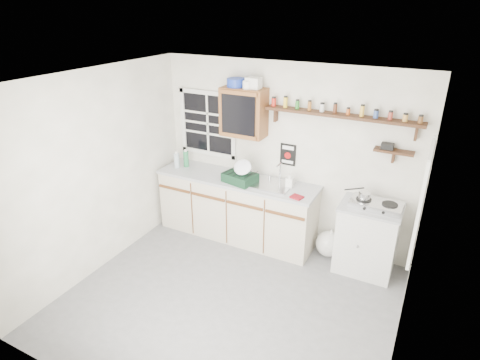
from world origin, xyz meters
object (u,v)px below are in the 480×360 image
at_px(right_cabinet, 367,238).
at_px(upper_cabinet, 244,112).
at_px(main_cabinet, 237,207).
at_px(hotplate, 376,205).
at_px(dish_rack, 241,175).
at_px(spice_shelf, 340,115).

xyz_separation_m(right_cabinet, upper_cabinet, (-1.80, 0.12, 1.37)).
distance_m(main_cabinet, hotplate, 1.95).
bearing_deg(hotplate, main_cabinet, -177.79).
bearing_deg(right_cabinet, hotplate, -21.66).
bearing_deg(hotplate, dish_rack, -174.82).
distance_m(main_cabinet, upper_cabinet, 1.37).
bearing_deg(dish_rack, upper_cabinet, 121.80).
bearing_deg(main_cabinet, hotplate, 0.17).
xyz_separation_m(right_cabinet, dish_rack, (-1.72, -0.12, 0.57)).
bearing_deg(dish_rack, right_cabinet, 15.99).
bearing_deg(upper_cabinet, spice_shelf, 3.13).
xyz_separation_m(upper_cabinet, hotplate, (1.85, -0.14, -0.88)).
bearing_deg(main_cabinet, spice_shelf, 9.31).
distance_m(main_cabinet, dish_rack, 0.58).
bearing_deg(spice_shelf, main_cabinet, -170.69).
bearing_deg(upper_cabinet, right_cabinet, -3.76).
bearing_deg(upper_cabinet, hotplate, -4.28).
height_order(main_cabinet, hotplate, hotplate).
xyz_separation_m(main_cabinet, upper_cabinet, (0.03, 0.14, 1.36)).
distance_m(upper_cabinet, hotplate, 2.05).
xyz_separation_m(spice_shelf, dish_rack, (-1.18, -0.30, -0.91)).
xyz_separation_m(right_cabinet, hotplate, (0.05, -0.02, 0.49)).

